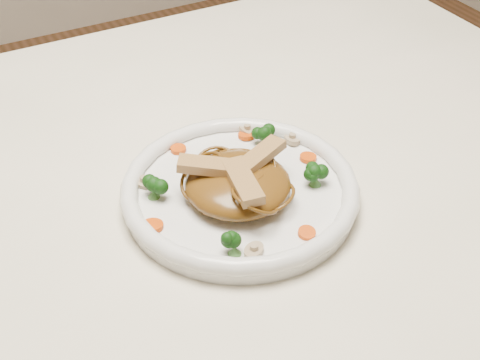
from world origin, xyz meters
name	(u,v)px	position (x,y,z in m)	size (l,w,h in m)	color
table	(180,231)	(0.00, 0.00, 0.65)	(1.20, 0.80, 0.75)	white
plate	(240,195)	(0.04, -0.09, 0.76)	(0.26, 0.26, 0.02)	white
noodle_mound	(238,184)	(0.03, -0.09, 0.78)	(0.12, 0.12, 0.04)	#5E3B12
chicken_a	(260,156)	(0.07, -0.09, 0.80)	(0.07, 0.02, 0.01)	tan
chicken_b	(211,166)	(0.01, -0.08, 0.81)	(0.07, 0.02, 0.01)	tan
chicken_c	(243,181)	(0.03, -0.12, 0.81)	(0.07, 0.02, 0.01)	tan
broccoli_0	(265,135)	(0.11, -0.02, 0.78)	(0.03, 0.03, 0.03)	#103A0C
broccoli_1	(153,187)	(-0.05, -0.05, 0.78)	(0.02, 0.02, 0.03)	#103A0C
broccoli_2	(235,241)	(-0.01, -0.17, 0.78)	(0.03, 0.03, 0.03)	#103A0C
broccoli_3	(316,173)	(0.12, -0.12, 0.78)	(0.03, 0.03, 0.03)	#103A0C
carrot_0	(247,135)	(0.10, 0.00, 0.77)	(0.02, 0.02, 0.01)	#EB5108
carrot_1	(153,226)	(-0.07, -0.10, 0.77)	(0.02, 0.02, 0.01)	#EB5108
carrot_2	(308,158)	(0.14, -0.07, 0.77)	(0.02, 0.02, 0.01)	#EB5108
carrot_3	(178,149)	(0.01, 0.01, 0.77)	(0.02, 0.02, 0.01)	#EB5108
carrot_4	(307,233)	(0.07, -0.18, 0.77)	(0.02, 0.02, 0.01)	#EB5108
mushroom_0	(254,251)	(0.01, -0.18, 0.77)	(0.03, 0.03, 0.01)	#BEAA8E
mushroom_1	(292,139)	(0.14, -0.03, 0.77)	(0.03, 0.03, 0.01)	#BEAA8E
mushroom_2	(144,182)	(-0.05, -0.03, 0.77)	(0.02, 0.02, 0.01)	#BEAA8E
mushroom_3	(247,130)	(0.10, 0.01, 0.77)	(0.03, 0.03, 0.01)	#BEAA8E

